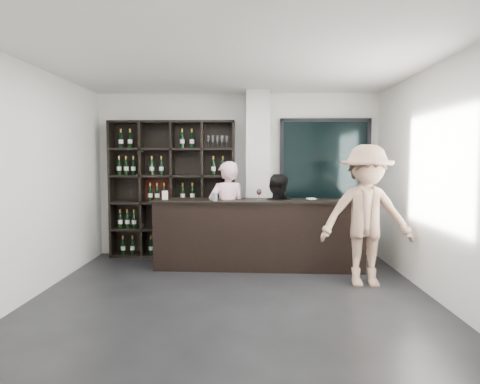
{
  "coord_description": "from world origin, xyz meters",
  "views": [
    {
      "loc": [
        0.19,
        -4.95,
        1.73
      ],
      "look_at": [
        0.07,
        1.1,
        1.27
      ],
      "focal_mm": 32.0,
      "sensor_mm": 36.0,
      "label": 1
    }
  ],
  "objects_px": {
    "taster_pink": "(227,214)",
    "customer": "(367,216)",
    "taster_black": "(276,221)",
    "wine_shelf": "(173,189)",
    "tasting_counter": "(258,234)"
  },
  "relations": [
    {
      "from": "taster_pink",
      "to": "customer",
      "type": "distance_m",
      "value": 2.19
    },
    {
      "from": "taster_pink",
      "to": "taster_black",
      "type": "distance_m",
      "value": 0.79
    },
    {
      "from": "wine_shelf",
      "to": "taster_pink",
      "type": "distance_m",
      "value": 1.28
    },
    {
      "from": "wine_shelf",
      "to": "tasting_counter",
      "type": "xyz_separation_m",
      "value": [
        1.5,
        -0.82,
        -0.65
      ]
    },
    {
      "from": "tasting_counter",
      "to": "taster_pink",
      "type": "bearing_deg",
      "value": 170.97
    },
    {
      "from": "taster_black",
      "to": "customer",
      "type": "relative_size",
      "value": 0.78
    },
    {
      "from": "tasting_counter",
      "to": "taster_pink",
      "type": "distance_m",
      "value": 0.59
    },
    {
      "from": "taster_pink",
      "to": "customer",
      "type": "xyz_separation_m",
      "value": [
        1.95,
        -0.99,
        0.11
      ]
    },
    {
      "from": "wine_shelf",
      "to": "customer",
      "type": "relative_size",
      "value": 1.25
    },
    {
      "from": "tasting_counter",
      "to": "taster_black",
      "type": "xyz_separation_m",
      "value": [
        0.29,
        0.1,
        0.2
      ]
    },
    {
      "from": "wine_shelf",
      "to": "taster_black",
      "type": "xyz_separation_m",
      "value": [
        1.79,
        -0.72,
        -0.45
      ]
    },
    {
      "from": "taster_black",
      "to": "customer",
      "type": "bearing_deg",
      "value": 154.69
    },
    {
      "from": "wine_shelf",
      "to": "taster_black",
      "type": "height_order",
      "value": "wine_shelf"
    },
    {
      "from": "wine_shelf",
      "to": "taster_black",
      "type": "bearing_deg",
      "value": -21.8
    },
    {
      "from": "taster_black",
      "to": "customer",
      "type": "height_order",
      "value": "customer"
    }
  ]
}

